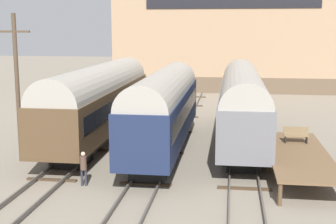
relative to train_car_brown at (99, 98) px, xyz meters
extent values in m
plane|color=slate|center=(4.84, -5.93, -2.93)|extent=(200.00, 200.00, 0.00)
cube|color=#4C4742|center=(-0.72, -5.93, -2.75)|extent=(0.08, 60.00, 0.16)
cube|color=#4C4742|center=(0.72, -5.93, -2.75)|extent=(0.08, 60.00, 0.16)
cube|color=#3D2D1E|center=(0.00, -8.93, -2.88)|extent=(2.60, 0.24, 0.10)
cube|color=#3D2D1E|center=(0.00, -2.93, -2.88)|extent=(2.60, 0.24, 0.10)
cube|color=#3D2D1E|center=(0.00, 3.07, -2.88)|extent=(2.60, 0.24, 0.10)
cube|color=#3D2D1E|center=(0.00, 9.07, -2.88)|extent=(2.60, 0.24, 0.10)
cube|color=#3D2D1E|center=(0.00, 15.07, -2.88)|extent=(2.60, 0.24, 0.10)
cube|color=#3D2D1E|center=(0.00, 21.07, -2.88)|extent=(2.60, 0.24, 0.10)
cube|color=#4C4742|center=(4.12, -5.93, -2.75)|extent=(0.08, 60.00, 0.16)
cube|color=#4C4742|center=(5.55, -5.93, -2.75)|extent=(0.08, 60.00, 0.16)
cube|color=#3D2D1E|center=(4.84, -8.93, -2.88)|extent=(2.60, 0.24, 0.10)
cube|color=#3D2D1E|center=(4.84, -2.93, -2.88)|extent=(2.60, 0.24, 0.10)
cube|color=#3D2D1E|center=(4.84, 3.07, -2.88)|extent=(2.60, 0.24, 0.10)
cube|color=#3D2D1E|center=(4.84, 9.07, -2.88)|extent=(2.60, 0.24, 0.10)
cube|color=#3D2D1E|center=(4.84, 15.07, -2.88)|extent=(2.60, 0.24, 0.10)
cube|color=#3D2D1E|center=(4.84, 21.07, -2.88)|extent=(2.60, 0.24, 0.10)
cube|color=#4C4742|center=(8.95, -5.93, -2.75)|extent=(0.08, 60.00, 0.16)
cube|color=#4C4742|center=(10.39, -5.93, -2.75)|extent=(0.08, 60.00, 0.16)
cube|color=#3D2D1E|center=(9.67, -8.93, -2.88)|extent=(2.60, 0.24, 0.10)
cube|color=#3D2D1E|center=(9.67, -2.93, -2.88)|extent=(2.60, 0.24, 0.10)
cube|color=#3D2D1E|center=(9.67, 3.07, -2.88)|extent=(2.60, 0.24, 0.10)
cube|color=#3D2D1E|center=(9.67, 9.07, -2.88)|extent=(2.60, 0.24, 0.10)
cube|color=#3D2D1E|center=(9.67, 15.07, -2.88)|extent=(2.60, 0.24, 0.10)
cube|color=#3D2D1E|center=(9.67, 21.07, -2.88)|extent=(2.60, 0.24, 0.10)
cube|color=black|center=(0.00, 5.90, -2.43)|extent=(1.80, 2.40, 1.00)
cube|color=black|center=(0.00, -5.90, -2.43)|extent=(1.80, 2.40, 1.00)
cube|color=#4C3823|center=(0.00, 0.00, -0.57)|extent=(3.10, 18.14, 2.72)
cube|color=black|center=(0.00, 0.00, -0.25)|extent=(3.14, 16.69, 0.98)
cylinder|color=gray|center=(0.00, 0.00, 0.79)|extent=(2.94, 17.78, 2.94)
cube|color=black|center=(4.84, 2.42, -2.43)|extent=(1.80, 2.40, 1.00)
cube|color=black|center=(4.84, -7.67, -2.43)|extent=(1.80, 2.40, 1.00)
cube|color=#192342|center=(4.84, -2.63, -0.54)|extent=(2.81, 15.53, 2.77)
cube|color=black|center=(4.84, -2.63, -0.21)|extent=(2.85, 14.28, 1.00)
cylinder|color=gray|center=(4.84, -2.63, 0.84)|extent=(2.67, 15.22, 2.67)
cube|color=black|center=(9.67, 6.45, -2.43)|extent=(1.80, 2.40, 1.00)
cube|color=black|center=(9.67, -5.25, -2.43)|extent=(1.80, 2.40, 1.00)
cube|color=slate|center=(9.67, 0.60, -0.59)|extent=(2.89, 18.00, 2.69)
cube|color=black|center=(9.67, 0.60, -0.26)|extent=(2.93, 16.56, 0.97)
cylinder|color=gray|center=(9.67, 0.60, 0.76)|extent=(2.74, 17.64, 2.74)
cube|color=brown|center=(12.55, -5.96, -1.86)|extent=(3.12, 10.02, 0.10)
cylinder|color=brown|center=(11.14, -10.83, -2.42)|extent=(0.20, 0.20, 1.02)
cylinder|color=brown|center=(11.14, -1.10, -2.42)|extent=(0.20, 0.20, 1.02)
cylinder|color=brown|center=(13.96, -1.10, -2.42)|extent=(0.20, 0.20, 1.02)
cylinder|color=brown|center=(11.14, -5.96, -2.42)|extent=(0.20, 0.20, 1.02)
cylinder|color=brown|center=(13.96, -5.96, -2.42)|extent=(0.20, 0.20, 1.02)
cube|color=brown|center=(12.70, -3.68, -1.38)|extent=(1.40, 0.40, 0.06)
cube|color=brown|center=(12.70, -3.51, -1.13)|extent=(1.40, 0.06, 0.45)
cube|color=black|center=(12.10, -3.68, -1.61)|extent=(0.06, 0.40, 0.40)
cube|color=black|center=(13.29, -3.68, -1.61)|extent=(0.06, 0.40, 0.40)
cylinder|color=#282833|center=(1.77, -9.45, -2.52)|extent=(0.12, 0.12, 0.82)
cylinder|color=#282833|center=(1.97, -9.45, -2.52)|extent=(0.12, 0.12, 0.82)
cylinder|color=#4C382D|center=(1.87, -9.45, -1.77)|extent=(0.32, 0.32, 0.68)
sphere|color=tan|center=(1.87, -9.45, -1.32)|extent=(0.22, 0.22, 0.22)
cylinder|color=#473828|center=(-3.12, -5.71, 1.30)|extent=(0.24, 0.24, 8.47)
cube|color=#473828|center=(-3.12, -5.71, 4.52)|extent=(1.80, 0.12, 0.12)
cube|color=brown|center=(8.79, 30.08, -1.98)|extent=(28.53, 10.56, 1.91)
cube|color=#9E7F60|center=(8.79, 30.08, 7.56)|extent=(28.53, 10.56, 17.16)
cube|color=black|center=(8.79, 24.75, 7.56)|extent=(19.97, 0.10, 1.20)
camera|label=1|loc=(8.93, -30.67, 4.71)|focal=50.00mm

